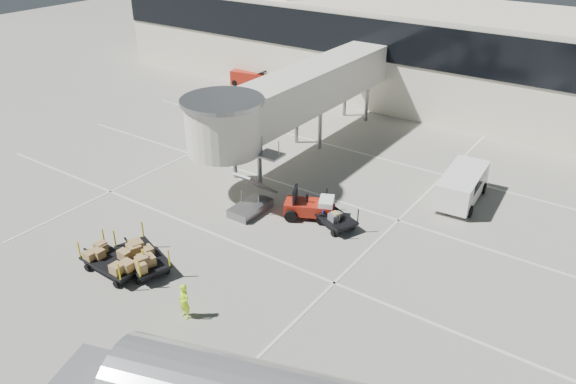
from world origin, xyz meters
name	(u,v)px	position (x,y,z in m)	size (l,w,h in m)	color
ground	(210,261)	(0.00, 0.00, 0.00)	(140.00, 140.00, 0.00)	#A8A596
lane_markings	(303,187)	(-0.67, 9.33, 0.01)	(40.00, 30.00, 0.02)	silver
terminal	(440,54)	(-0.35, 29.94, 4.11)	(64.00, 12.11, 15.20)	beige
jet_bridge	(286,99)	(-3.97, 12.26, 4.28)	(5.70, 20.40, 6.03)	silver
baggage_tug	(310,207)	(1.71, 6.49, 0.64)	(3.00, 2.60, 1.77)	maroon
suitcase_cart	(331,216)	(3.08, 6.52, 0.49)	(3.65, 2.48, 1.42)	black
box_cart_near	(112,262)	(-3.17, -3.40, 0.60)	(3.90, 1.67, 1.52)	black
box_cart_far	(142,258)	(-2.23, -2.32, 0.63)	(4.07, 2.62, 1.57)	black
ground_worker	(184,301)	(1.96, -3.74, 0.84)	(0.61, 0.40, 1.68)	#B6F419
minivan	(463,183)	(7.97, 13.39, 1.11)	(2.47, 5.02, 1.85)	white
belt_loader	(250,78)	(-16.49, 24.00, 0.68)	(3.91, 2.07, 1.79)	maroon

